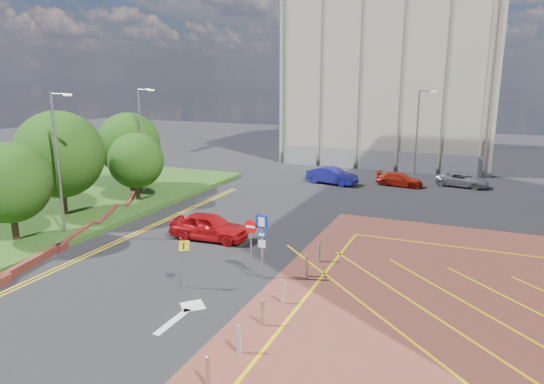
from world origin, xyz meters
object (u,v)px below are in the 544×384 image
Objects in this scene: tree_d at (129,144)px; lamp_left_far at (142,137)px; tree_a at (9,183)px; car_silver_back at (462,180)px; lamp_left_near at (58,158)px; warning_sign at (182,258)px; car_red_back at (399,179)px; tree_b at (59,155)px; lamp_back at (418,130)px; sign_cluster at (258,238)px; car_blue_back at (332,176)px; car_red_left at (209,226)px; tree_c at (136,161)px.

tree_d is 0.76× the size of lamp_left_far.
tree_a is 1.27× the size of car_silver_back.
lamp_left_near and lamp_left_far have the same top height.
lamp_left_far reaches higher than tree_a.
lamp_left_far is at bearing -25.68° from tree_d.
warning_sign reaches higher than car_red_back.
lamp_left_far is at bearing 81.23° from tree_b.
lamp_back reaches higher than sign_cluster.
sign_cluster is at bearing -4.56° from lamp_left_near.
tree_b is at bearing 154.52° from warning_sign.
tree_a is at bearing 161.67° from car_blue_back.
car_red_left is (9.85, -7.07, -3.89)m from lamp_left_far.
sign_cluster is (13.80, -9.02, -1.24)m from tree_c.
car_blue_back is 1.13× the size of car_red_back.
tree_b is 3.00× the size of warning_sign.
lamp_left_far is at bearing 129.84° from car_silver_back.
lamp_left_far is at bearing 114.71° from tree_c.
lamp_left_far is 1.81× the size of car_blue_back.
warning_sign is at bearing -25.48° from tree_b.
tree_a reaches higher than sign_cluster.
lamp_back reaches higher than car_blue_back.
tree_b is 1.72× the size of car_red_back.
lamp_left_far is at bearing 143.18° from sign_cluster.
warning_sign is (-2.58, -2.29, -0.52)m from sign_cluster.
tree_d is 14.74m from car_red_left.
lamp_left_near is 22.87m from car_blue_back.
car_red_left is at bearing -35.67° from lamp_left_far.
tree_a is 0.89× the size of tree_d.
tree_c is 1.53× the size of sign_cluster.
warning_sign is at bearing -6.33° from tree_a.
lamp_back is at bearing -23.87° from car_red_left.
car_blue_back is at bearing 111.54° from car_red_back.
car_red_left is at bearing 163.73° from car_red_back.
warning_sign reaches higher than car_blue_back.
tree_a is at bearing -92.86° from tree_c.
tree_a is 1.69× the size of sign_cluster.
warning_sign is (10.14, -3.30, -3.23)m from lamp_left_near.
lamp_left_near is 1.00× the size of lamp_left_far.
tree_d is at bearing 124.71° from car_red_back.
tree_b is 16.46m from sign_cluster.
car_silver_back is at bearing -32.32° from lamp_back.
tree_a is at bearing 148.06° from car_silver_back.
lamp_left_far reaches higher than car_red_back.
lamp_back is 5.88m from car_red_back.
warning_sign is 23.40m from car_blue_back.
car_red_back is 0.92× the size of car_silver_back.
car_blue_back is 10.98m from car_silver_back.
tree_d is 11.76m from lamp_left_near.
car_red_back is at bearing 28.08° from tree_d.
lamp_left_near reaches higher than tree_d.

